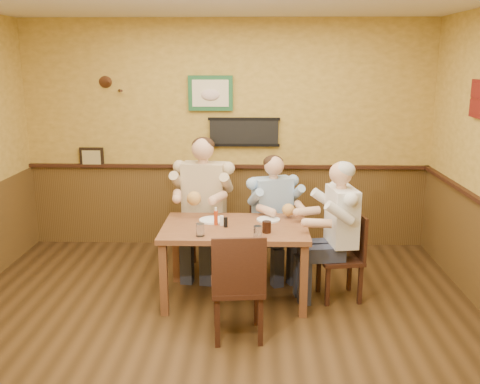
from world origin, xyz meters
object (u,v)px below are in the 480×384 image
Objects in this scene: chair_right_end at (340,257)px; water_glass_left at (200,230)px; cola_tumbler at (267,227)px; hot_sauce_bottle at (216,217)px; dining_table at (235,235)px; chair_near_side at (238,284)px; salt_shaker at (222,221)px; diner_blue_polo at (272,221)px; water_glass_mid at (258,232)px; diner_tan_shirt at (204,212)px; chair_back_right at (272,237)px; pepper_shaker at (226,222)px; chair_back_left at (205,229)px; diner_white_elder at (341,239)px.

chair_right_end reaches higher than water_glass_left.
hot_sauce_bottle reaches higher than cola_tumbler.
chair_near_side reaches higher than dining_table.
hot_sauce_bottle is 1.66× the size of salt_shaker.
dining_table is 1.61× the size of chair_right_end.
diner_blue_polo is at bearing -108.63° from chair_near_side.
chair_right_end is 0.98m from water_glass_mid.
chair_back_right is at bearing 1.17° from diner_tan_shirt.
dining_table is at bearing -56.19° from diner_tan_shirt.
pepper_shaker is at bearing 133.67° from water_glass_mid.
dining_table is 1.68× the size of chair_back_right.
water_glass_left is (-0.31, -0.32, 0.15)m from dining_table.
diner_tan_shirt is at bearing 93.42° from water_glass_left.
diner_white_elder reaches higher than chair_back_left.
chair_right_end is at bearing -19.57° from chair_back_left.
water_glass_mid is at bearing -120.86° from diner_blue_polo.
hot_sauce_bottle is at bearing -153.96° from chair_back_right.
cola_tumbler is at bearing 10.97° from water_glass_left.
water_glass_left is at bearing -79.21° from diner_tan_shirt.
diner_blue_polo is 7.58× the size of hot_sauce_bottle.
chair_back_right is at bearing 54.84° from water_glass_left.
pepper_shaker is at bearing -36.82° from hot_sauce_bottle.
cola_tumbler reaches higher than salt_shaker.
chair_back_right is 0.94m from cola_tumbler.
chair_right_end is 5.51× the size of hot_sauce_bottle.
water_glass_mid is 1.18× the size of pepper_shaker.
dining_table is at bearing -96.94° from diner_white_elder.
diner_blue_polo is (0.33, 1.41, 0.12)m from chair_near_side.
dining_table is 1.17× the size of diner_blue_polo.
cola_tumbler is at bearing -25.29° from hot_sauce_bottle.
cola_tumbler is at bearing 62.43° from water_glass_mid.
water_glass_mid is at bearing -54.64° from chair_back_left.
chair_right_end is 8.97× the size of pepper_shaker.
chair_back_left is 0.89m from pepper_shaker.
chair_near_side reaches higher than water_glass_left.
chair_right_end is 0.64× the size of diner_tan_shirt.
pepper_shaker is (0.10, -0.07, -0.03)m from hot_sauce_bottle.
dining_table is 0.83m from diner_tan_shirt.
diner_tan_shirt reaches higher than diner_blue_polo.
chair_near_side is 1.46m from diner_blue_polo.
chair_back_right is 0.92m from diner_white_elder.
dining_table is 0.80m from chair_back_right.
dining_table is 1.04× the size of diner_tan_shirt.
chair_back_left is 9.79× the size of pepper_shaker.
chair_back_left is 0.81m from hot_sauce_bottle.
diner_white_elder reaches higher than water_glass_mid.
diner_white_elder is at bearing -65.85° from diner_blue_polo.
water_glass_left is at bearing -56.45° from chair_near_side.
chair_back_left reaches higher than chair_right_end.
chair_back_left reaches higher than water_glass_left.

